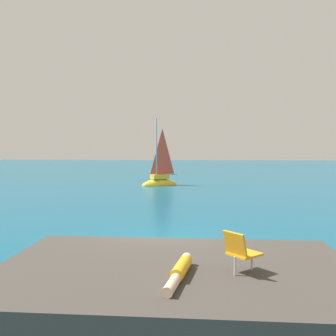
% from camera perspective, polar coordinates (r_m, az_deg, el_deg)
% --- Properties ---
extents(ground_plane, '(160.00, 160.00, 0.00)m').
position_cam_1_polar(ground_plane, '(11.22, -0.45, -12.29)').
color(ground_plane, '#0F5675').
extents(shore_ledge, '(7.06, 4.51, 0.68)m').
position_cam_1_polar(shore_ledge, '(7.55, 1.25, -17.37)').
color(shore_ledge, '#423D38').
rests_on(shore_ledge, ground).
extents(boulder_seaward, '(1.55, 1.35, 1.03)m').
position_cam_1_polar(boulder_seaward, '(9.75, 11.88, -14.74)').
color(boulder_seaward, '#3E353B').
rests_on(boulder_seaward, ground).
extents(boulder_inland, '(1.30, 1.53, 0.96)m').
position_cam_1_polar(boulder_inland, '(10.23, 8.43, -13.86)').
color(boulder_inland, '#3B3E39').
rests_on(boulder_inland, ground).
extents(sailboat_near, '(3.16, 2.54, 5.86)m').
position_cam_1_polar(sailboat_near, '(29.32, -1.28, -2.10)').
color(sailboat_near, yellow).
rests_on(sailboat_near, ground).
extents(person_sunbather, '(0.47, 1.75, 0.25)m').
position_cam_1_polar(person_sunbather, '(6.79, 1.85, -15.69)').
color(person_sunbather, gold).
rests_on(person_sunbather, shore_ledge).
extents(beach_chair, '(0.76, 0.75, 0.80)m').
position_cam_1_polar(beach_chair, '(6.99, 11.17, -12.39)').
color(beach_chair, orange).
rests_on(beach_chair, shore_ledge).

